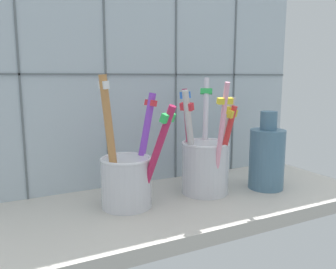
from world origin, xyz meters
TOP-DOWN VIEW (x-y plane):
  - counter_slab at (0.00, 0.00)cm, footprint 64.00×22.00cm
  - tile_wall_back at (0.00, 12.00)cm, footprint 64.00×2.20cm
  - toothbrush_cup_left at (-6.55, 1.22)cm, footprint 9.53×10.44cm
  - toothbrush_cup_right at (6.66, 1.29)cm, footprint 9.42×11.88cm
  - ceramic_vase at (17.04, -1.36)cm, footprint 5.75×5.75cm

SIDE VIEW (x-z plane):
  - counter_slab at x=0.00cm, z-range 0.00..2.00cm
  - toothbrush_cup_left at x=-6.55cm, z-range -2.96..15.89cm
  - toothbrush_cup_right at x=6.66cm, z-range -2.16..16.22cm
  - ceramic_vase at x=17.04cm, z-range 0.89..13.84cm
  - tile_wall_back at x=0.00cm, z-range 0.00..45.00cm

